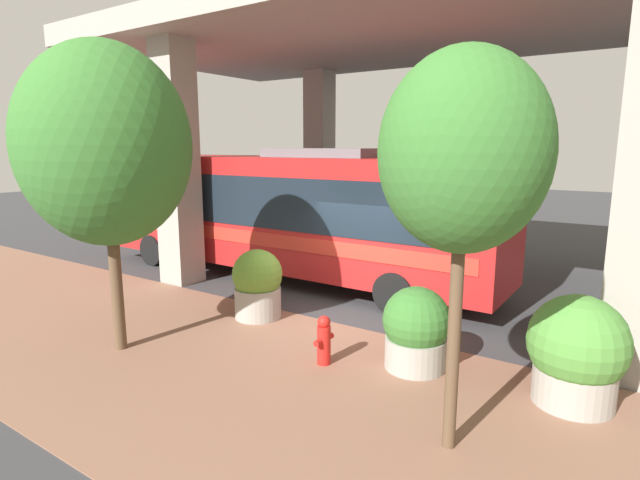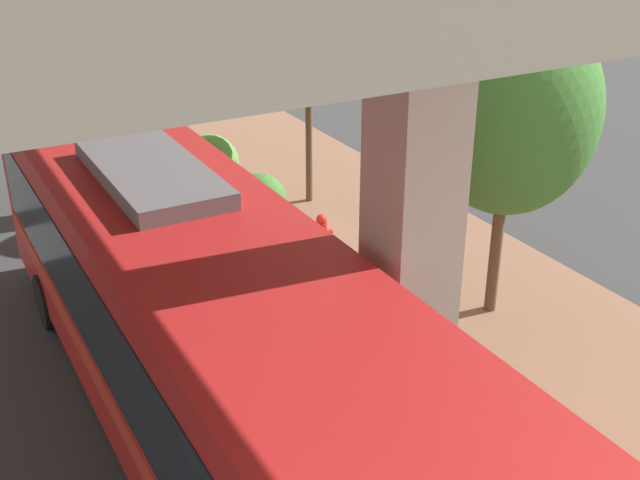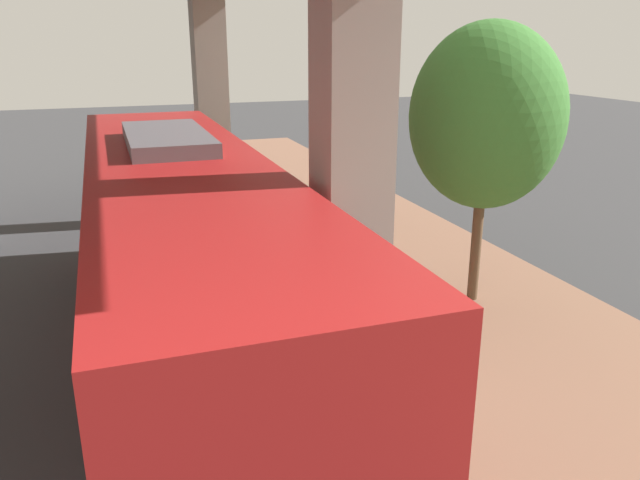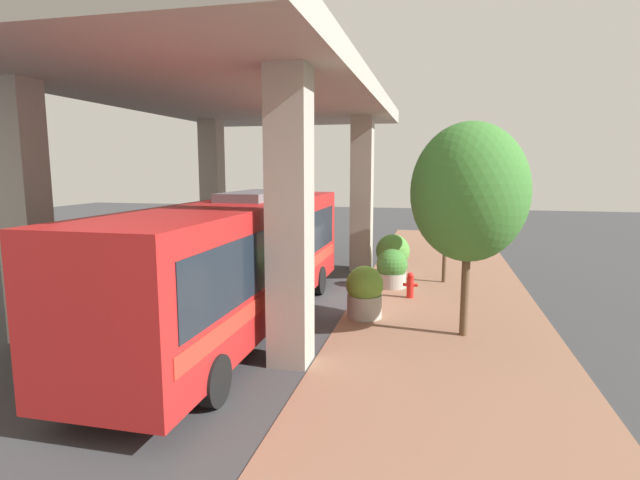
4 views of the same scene
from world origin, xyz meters
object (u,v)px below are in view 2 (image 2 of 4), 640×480
bus (191,312)px  planter_front (260,207)px  planter_middle (332,285)px  street_tree_near (510,111)px  planter_back (210,169)px  street_tree_far (308,49)px  fire_hydrant (321,234)px

bus → planter_front: bearing=-122.7°
planter_middle → street_tree_near: size_ratio=0.28×
planter_back → street_tree_far: street_tree_far is taller
planter_front → planter_back: bearing=-85.7°
planter_front → street_tree_near: (-2.36, 5.01, 3.12)m
planter_front → planter_back: 2.47m
planter_front → street_tree_far: bearing=-146.0°
planter_middle → planter_back: size_ratio=0.93×
fire_hydrant → bus: bearing=44.2°
planter_middle → planter_back: 6.47m
street_tree_near → street_tree_far: street_tree_near is taller
fire_hydrant → planter_front: (0.76, -1.41, 0.26)m
planter_middle → street_tree_far: size_ratio=0.32×
street_tree_far → fire_hydrant: bearing=66.7°
bus → planter_middle: 3.87m
planter_front → planter_middle: bearing=83.4°
planter_back → street_tree_near: 8.45m
fire_hydrant → planter_middle: size_ratio=0.58×
fire_hydrant → planter_front: planter_front is taller
planter_back → street_tree_near: (-2.55, 7.48, 3.01)m
planter_back → street_tree_far: 3.78m
fire_hydrant → planter_back: 4.00m
planter_middle → street_tree_near: street_tree_near is taller
fire_hydrant → street_tree_far: street_tree_far is taller
bus → planter_back: bearing=-113.1°
bus → planter_middle: bearing=-151.8°
planter_middle → street_tree_far: 6.53m
planter_back → street_tree_near: street_tree_near is taller
bus → street_tree_far: size_ratio=2.58×
planter_middle → street_tree_far: (-2.39, -5.31, 2.96)m
bus → planter_back: size_ratio=7.55×
planter_back → street_tree_far: bearing=151.3°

